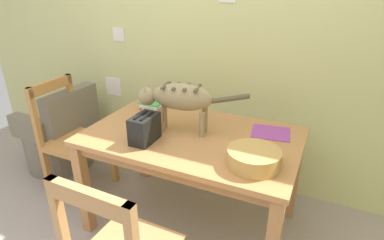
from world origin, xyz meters
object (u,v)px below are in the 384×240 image
object	(u,v)px
cat	(178,98)
wooden_chair_far	(73,139)
coffee_mug	(149,116)
magazine	(271,133)
book_stack	(153,105)
toaster	(145,129)
dining_table	(192,146)
saucer_bowl	(149,124)
wicker_armchair	(61,139)
wicker_basket	(254,158)

from	to	relation	value
cat	wooden_chair_far	size ratio (longest dim) A/B	0.77
coffee_mug	magazine	world-z (taller)	coffee_mug
book_stack	toaster	distance (m)	0.54
dining_table	saucer_bowl	bearing A→B (deg)	-174.93
saucer_bowl	magazine	size ratio (longest dim) A/B	0.88
cat	wicker_armchair	bearing A→B (deg)	71.72
dining_table	toaster	world-z (taller)	toaster
toaster	wooden_chair_far	distance (m)	0.94
dining_table	magazine	world-z (taller)	magazine
wooden_chair_far	cat	bearing A→B (deg)	90.88
magazine	toaster	size ratio (longest dim) A/B	1.21
cat	wicker_basket	distance (m)	0.63
coffee_mug	wicker_armchair	size ratio (longest dim) A/B	0.16
coffee_mug	wicker_basket	bearing A→B (deg)	-13.02
cat	wicker_basket	xyz separation A→B (m)	(0.56, -0.21, -0.18)
cat	wooden_chair_far	distance (m)	1.09
coffee_mug	wooden_chair_far	size ratio (longest dim) A/B	0.13
wooden_chair_far	wicker_armchair	bearing A→B (deg)	-117.75
dining_table	cat	size ratio (longest dim) A/B	1.93
wicker_basket	toaster	size ratio (longest dim) A/B	1.45
dining_table	saucer_bowl	distance (m)	0.33
wicker_armchair	coffee_mug	bearing A→B (deg)	-99.63
saucer_bowl	wicker_basket	distance (m)	0.79
dining_table	magazine	distance (m)	0.52
book_stack	toaster	xyz separation A→B (m)	(0.24, -0.48, 0.06)
cat	coffee_mug	distance (m)	0.25
cat	book_stack	distance (m)	0.49
wicker_basket	toaster	bearing A→B (deg)	-179.55
book_stack	wooden_chair_far	xyz separation A→B (m)	(-0.61, -0.27, -0.30)
cat	wicker_basket	world-z (taller)	cat
wooden_chair_far	magazine	bearing A→B (deg)	98.81
book_stack	magazine	bearing A→B (deg)	-2.55
toaster	wooden_chair_far	world-z (taller)	wooden_chair_far
wooden_chair_far	wicker_armchair	xyz separation A→B (m)	(-0.39, 0.21, -0.18)
saucer_bowl	wicker_armchair	size ratio (longest dim) A/B	0.28
wicker_basket	coffee_mug	bearing A→B (deg)	166.98
dining_table	wooden_chair_far	bearing A→B (deg)	-179.94
cat	coffee_mug	xyz separation A→B (m)	(-0.21, -0.04, -0.14)
coffee_mug	dining_table	bearing A→B (deg)	5.14
coffee_mug	book_stack	world-z (taller)	coffee_mug
wooden_chair_far	wicker_basket	bearing A→B (deg)	82.64
coffee_mug	toaster	xyz separation A→B (m)	(0.08, -0.18, 0.00)
coffee_mug	wicker_basket	size ratio (longest dim) A/B	0.43
magazine	wicker_armchair	distance (m)	1.97
toaster	cat	bearing A→B (deg)	61.08
dining_table	coffee_mug	distance (m)	0.35
cat	book_stack	world-z (taller)	cat
wooden_chair_far	wicker_armchair	world-z (taller)	wooden_chair_far
cat	wooden_chair_far	xyz separation A→B (m)	(-0.97, -0.01, -0.50)
book_stack	wicker_armchair	bearing A→B (deg)	-176.19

